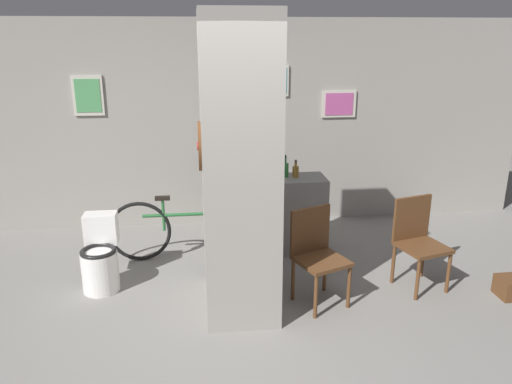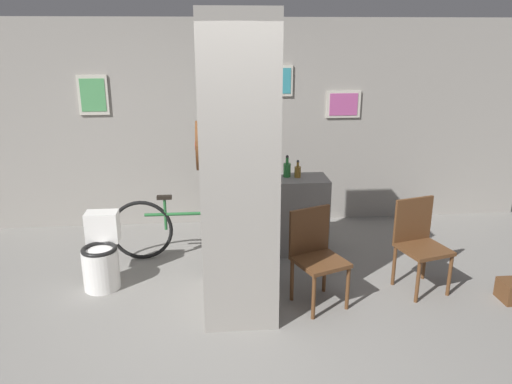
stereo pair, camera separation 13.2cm
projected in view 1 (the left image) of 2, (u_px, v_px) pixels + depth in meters
The scene contains 11 objects.
ground_plane at pixel (241, 332), 4.23m from camera, with size 14.00×14.00×0.00m, color gray.
wall_back at pixel (222, 125), 6.32m from camera, with size 8.00×0.09×2.60m.
pillar_center at pixel (238, 168), 4.31m from camera, with size 0.66×1.00×2.60m.
counter_shelf at pixel (269, 215), 5.67m from camera, with size 1.28×0.44×0.88m.
toilet at pixel (100, 258), 4.89m from camera, with size 0.35×0.51×0.71m.
chair_near_pillar at pixel (317, 252), 4.59m from camera, with size 0.55×0.55×0.89m.
chair_by_doorway at pixel (418, 239), 4.89m from camera, with size 0.52×0.52×0.89m.
bicycle at pixel (189, 228), 5.52m from camera, with size 1.75×0.42×0.74m.
bottle_tall at pixel (285, 169), 5.58m from camera, with size 0.08×0.08×0.25m.
bottle_short at pixel (296, 171), 5.57m from camera, with size 0.07×0.07×0.20m.
floor_crate at pixel (511, 287), 4.77m from camera, with size 0.24×0.24×0.19m.
Camera 1 is at (-0.31, -3.66, 2.42)m, focal length 35.00 mm.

